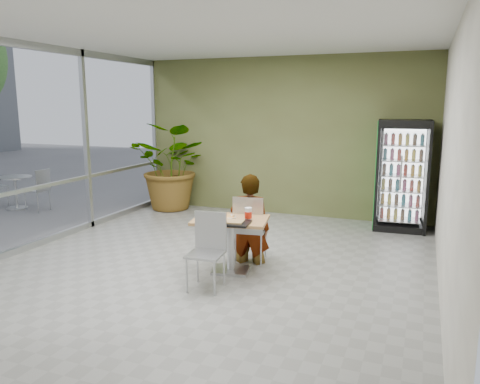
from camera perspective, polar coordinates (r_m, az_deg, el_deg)
name	(u,v)px	position (r m, az deg, el deg)	size (l,w,h in m)	color
ground	(210,266)	(6.72, -3.70, -9.01)	(7.00, 7.00, 0.00)	gray
room_envelope	(208,154)	(6.36, -3.88, 4.68)	(6.00, 7.00, 3.20)	silver
storefront_frame	(37,146)	(8.11, -23.51, 5.12)	(0.10, 7.00, 3.20)	#A6A8AA
dining_table	(231,234)	(6.34, -1.15, -5.13)	(1.09, 0.86, 0.75)	tan
chair_far	(249,224)	(6.69, 1.16, -3.92)	(0.49, 0.50, 0.98)	#A6A8AA
chair_near	(208,244)	(5.86, -3.90, -6.34)	(0.45, 0.46, 0.94)	#A6A8AA
seated_woman	(250,228)	(6.76, 1.19, -4.46)	(0.59, 0.38, 1.59)	black
pizza_plate	(227,216)	(6.35, -1.59, -2.95)	(0.32, 0.24, 0.03)	silver
soda_cup	(248,214)	(6.15, 1.01, -2.74)	(0.10, 0.10, 0.17)	silver
napkin_stack	(203,220)	(6.19, -4.52, -3.41)	(0.14, 0.14, 0.02)	silver
cafeteria_tray	(230,223)	(6.00, -1.17, -3.78)	(0.49, 0.35, 0.03)	black
beverage_fridge	(401,175)	(8.91, 19.08, 1.92)	(0.95, 0.75, 1.99)	black
potted_plant	(174,166)	(10.17, -8.11, 3.12)	(1.69, 1.46, 1.88)	#2D6126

